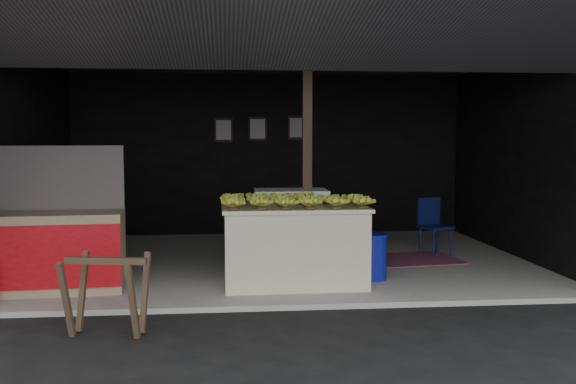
{
  "coord_description": "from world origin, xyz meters",
  "views": [
    {
      "loc": [
        -0.76,
        -6.47,
        1.8
      ],
      "look_at": [
        0.01,
        1.54,
        1.1
      ],
      "focal_mm": 40.0,
      "sensor_mm": 36.0,
      "label": 1
    }
  ],
  "objects": [
    {
      "name": "ground",
      "position": [
        0.0,
        0.0,
        0.0
      ],
      "size": [
        80.0,
        80.0,
        0.0
      ],
      "primitive_type": "plane",
      "color": "black",
      "rests_on": "ground"
    },
    {
      "name": "concrete_slab",
      "position": [
        0.0,
        2.5,
        0.03
      ],
      "size": [
        7.0,
        5.0,
        0.06
      ],
      "primitive_type": "cube",
      "color": "gray",
      "rests_on": "ground"
    },
    {
      "name": "shophouse",
      "position": [
        0.0,
        2.82,
        2.1
      ],
      "size": [
        7.4,
        7.29,
        3.02
      ],
      "color": "black",
      "rests_on": "ground"
    },
    {
      "name": "banana_table",
      "position": [
        0.03,
        0.95,
        0.53
      ],
      "size": [
        1.7,
        1.06,
        0.93
      ],
      "rotation": [
        0.0,
        0.0,
        0.01
      ],
      "color": "silver",
      "rests_on": "concrete_slab"
    },
    {
      "name": "banana_pile",
      "position": [
        0.03,
        0.95,
        1.08
      ],
      "size": [
        1.57,
        0.96,
        0.18
      ],
      "primitive_type": null,
      "rotation": [
        0.0,
        0.0,
        0.01
      ],
      "color": "gold",
      "rests_on": "banana_table"
    },
    {
      "name": "white_crate",
      "position": [
        0.08,
        1.79,
        0.58
      ],
      "size": [
        0.96,
        0.67,
        1.05
      ],
      "rotation": [
        0.0,
        0.0,
        -0.02
      ],
      "color": "white",
      "rests_on": "concrete_slab"
    },
    {
      "name": "neighbor_stall",
      "position": [
        -2.73,
        0.89,
        0.55
      ],
      "size": [
        1.63,
        0.83,
        1.63
      ],
      "rotation": [
        0.0,
        0.0,
        0.08
      ],
      "color": "#998466",
      "rests_on": "concrete_slab"
    },
    {
      "name": "sawhorse",
      "position": [
        -1.84,
        -0.69,
        0.46
      ],
      "size": [
        0.75,
        0.74,
        0.72
      ],
      "rotation": [
        0.0,
        0.0,
        -0.18
      ],
      "color": "#4D3726",
      "rests_on": "ground"
    },
    {
      "name": "water_barrel",
      "position": [
        1.0,
        1.11,
        0.33
      ],
      "size": [
        0.36,
        0.36,
        0.53
      ],
      "primitive_type": "cylinder",
      "color": "#0C178D",
      "rests_on": "concrete_slab"
    },
    {
      "name": "plastic_chair",
      "position": [
        2.27,
        2.68,
        0.55
      ],
      "size": [
        0.5,
        0.5,
        0.83
      ],
      "rotation": [
        0.0,
        0.0,
        0.33
      ],
      "color": "#0B133D",
      "rests_on": "concrete_slab"
    },
    {
      "name": "magenta_rug",
      "position": [
        1.74,
        2.28,
        0.07
      ],
      "size": [
        1.62,
        1.2,
        0.01
      ],
      "primitive_type": "cube",
      "rotation": [
        0.0,
        0.0,
        0.14
      ],
      "color": "maroon",
      "rests_on": "concrete_slab"
    },
    {
      "name": "picture_frames",
      "position": [
        -0.17,
        4.89,
        1.93
      ],
      "size": [
        1.62,
        0.04,
        0.46
      ],
      "color": "black",
      "rests_on": "shophouse"
    }
  ]
}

